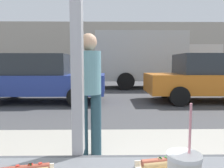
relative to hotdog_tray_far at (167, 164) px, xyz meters
name	(u,v)px	position (x,y,z in m)	size (l,w,h in m)	color
ground_plane	(105,96)	(-0.38, 8.10, -0.97)	(60.00, 60.00, 0.00)	#424244
building_facade_far	(107,51)	(-0.38, 19.17, 1.56)	(28.00, 1.20, 5.06)	#A89E8E
hotdog_tray_far	(167,164)	(0.00, 0.00, 0.00)	(0.25, 0.14, 0.05)	beige
parked_car_blue	(40,78)	(-2.69, 6.80, -0.11)	(4.48, 2.05, 1.69)	#283D93
parked_car_orange	(211,78)	(3.46, 6.80, -0.11)	(4.60, 1.99, 1.71)	orange
box_truck	(152,59)	(2.18, 11.17, 0.67)	(6.54, 2.44, 3.04)	beige
pedestrian	(89,87)	(-0.49, 1.99, 0.09)	(0.32, 0.32, 1.63)	#254351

